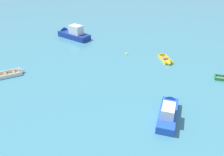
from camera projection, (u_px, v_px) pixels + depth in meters
rowboat_yellow_outer_right at (167, 62)px, 33.04m from camera, size 1.43×3.51×0.95m
motor_launch_deep_blue_foreground_center at (72, 33)px, 42.01m from camera, size 6.46×5.88×2.76m
rowboat_white_near_left at (15, 73)px, 29.98m from camera, size 4.20×2.90×1.24m
motor_launch_blue_center at (168, 111)px, 22.45m from camera, size 3.27×5.76×1.93m
mooring_buoy_trailing at (127, 54)px, 35.83m from camera, size 0.43×0.43×0.43m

